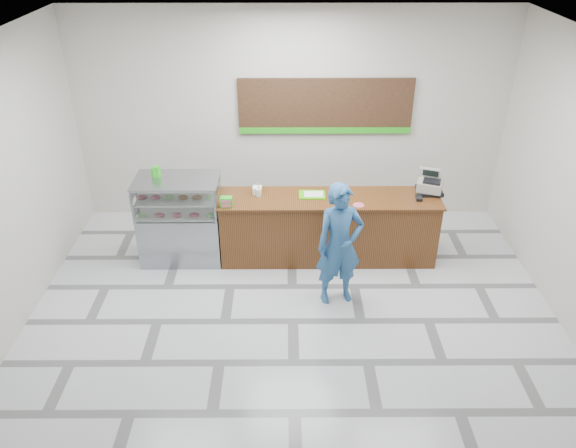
{
  "coord_description": "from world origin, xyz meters",
  "views": [
    {
      "loc": [
        -0.09,
        -5.75,
        4.8
      ],
      "look_at": [
        -0.06,
        0.9,
        0.96
      ],
      "focal_mm": 35.0,
      "sensor_mm": 36.0,
      "label": 1
    }
  ],
  "objects_px": {
    "sales_counter": "(328,228)",
    "customer": "(339,245)",
    "serving_tray": "(312,195)",
    "display_case": "(180,219)",
    "cash_register": "(430,184)"
  },
  "relations": [
    {
      "from": "sales_counter",
      "to": "customer",
      "type": "distance_m",
      "value": 1.11
    },
    {
      "from": "sales_counter",
      "to": "serving_tray",
      "type": "relative_size",
      "value": 8.35
    },
    {
      "from": "display_case",
      "to": "cash_register",
      "type": "xyz_separation_m",
      "value": [
        3.72,
        0.18,
        0.48
      ]
    },
    {
      "from": "sales_counter",
      "to": "customer",
      "type": "bearing_deg",
      "value": -86.43
    },
    {
      "from": "customer",
      "to": "serving_tray",
      "type": "bearing_deg",
      "value": 92.24
    },
    {
      "from": "sales_counter",
      "to": "customer",
      "type": "height_order",
      "value": "customer"
    },
    {
      "from": "display_case",
      "to": "serving_tray",
      "type": "bearing_deg",
      "value": 2.16
    },
    {
      "from": "display_case",
      "to": "cash_register",
      "type": "bearing_deg",
      "value": 2.73
    },
    {
      "from": "cash_register",
      "to": "serving_tray",
      "type": "height_order",
      "value": "cash_register"
    },
    {
      "from": "sales_counter",
      "to": "cash_register",
      "type": "height_order",
      "value": "cash_register"
    },
    {
      "from": "cash_register",
      "to": "serving_tray",
      "type": "distance_m",
      "value": 1.76
    },
    {
      "from": "sales_counter",
      "to": "display_case",
      "type": "xyz_separation_m",
      "value": [
        -2.22,
        -0.0,
        0.16
      ]
    },
    {
      "from": "display_case",
      "to": "customer",
      "type": "distance_m",
      "value": 2.52
    },
    {
      "from": "serving_tray",
      "to": "customer",
      "type": "bearing_deg",
      "value": -73.34
    },
    {
      "from": "cash_register",
      "to": "serving_tray",
      "type": "bearing_deg",
      "value": -156.58
    }
  ]
}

